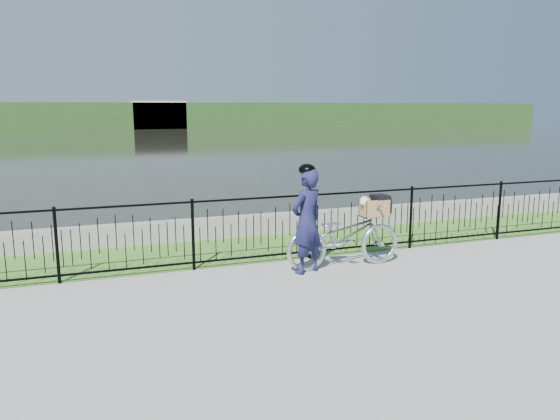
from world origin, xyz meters
name	(u,v)px	position (x,y,z in m)	size (l,w,h in m)	color
ground	(288,294)	(0.00, 0.00, 0.00)	(120.00, 120.00, 0.00)	gray
grass_strip	(238,249)	(0.00, 2.60, 0.00)	(60.00, 2.00, 0.01)	#3F7324
water	(121,144)	(0.00, 33.00, 0.00)	(120.00, 120.00, 0.00)	black
quay_wall	(224,227)	(0.00, 3.60, 0.20)	(60.00, 0.30, 0.40)	gray
fence	(254,230)	(0.00, 1.60, 0.58)	(14.00, 0.06, 1.15)	black
far_treeline	(104,116)	(0.00, 60.00, 1.50)	(120.00, 6.00, 3.00)	#22441A
far_building_right	(159,115)	(6.00, 58.50, 1.60)	(6.00, 3.00, 3.20)	#AB9D89
bicycle_rig	(344,235)	(1.33, 0.94, 0.53)	(1.97, 0.69, 1.17)	#ACB3B9
cyclist	(307,220)	(0.64, 0.87, 0.85)	(0.71, 0.60, 1.71)	#16173E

